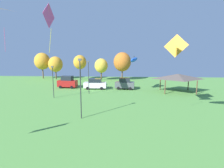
{
  "coord_description": "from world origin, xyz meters",
  "views": [
    {
      "loc": [
        0.6,
        1.21,
        7.15
      ],
      "look_at": [
        -0.35,
        16.84,
        4.58
      ],
      "focal_mm": 28.0,
      "sensor_mm": 36.0,
      "label": 1
    }
  ],
  "objects": [
    {
      "name": "parked_car_second_from_left",
      "position": [
        -5.25,
        37.86,
        1.12
      ],
      "size": [
        4.81,
        2.18,
        2.26
      ],
      "rotation": [
        0.0,
        0.0,
        0.02
      ],
      "color": "silver",
      "rests_on": "ground"
    },
    {
      "name": "treeline_tree_3",
      "position": [
        -5.62,
        51.79,
        4.19
      ],
      "size": [
        3.8,
        3.8,
        6.29
      ],
      "color": "brown",
      "rests_on": "ground"
    },
    {
      "name": "treeline_tree_4",
      "position": [
        0.48,
        52.19,
        5.29
      ],
      "size": [
        5.03,
        5.03,
        8.07
      ],
      "color": "brown",
      "rests_on": "ground"
    },
    {
      "name": "treeline_tree_0",
      "position": [
        -24.36,
        54.41,
        5.35
      ],
      "size": [
        4.73,
        4.73,
        7.97
      ],
      "color": "brown",
      "rests_on": "ground"
    },
    {
      "name": "light_post_2",
      "position": [
        -5.71,
        33.19,
        3.47
      ],
      "size": [
        0.36,
        0.2,
        6.14
      ],
      "color": "#2D2D33",
      "rests_on": "ground"
    },
    {
      "name": "parked_car_third_from_left",
      "position": [
        1.09,
        38.08,
        1.19
      ],
      "size": [
        4.21,
        2.44,
        2.43
      ],
      "rotation": [
        0.0,
        0.0,
        -0.11
      ],
      "color": "#4C5156",
      "rests_on": "ground"
    },
    {
      "name": "parked_car_leftmost",
      "position": [
        -11.6,
        38.82,
        1.3
      ],
      "size": [
        4.31,
        2.32,
        2.69
      ],
      "rotation": [
        0.0,
        0.0,
        -0.09
      ],
      "color": "maroon",
      "rests_on": "ground"
    },
    {
      "name": "kite_flying_0",
      "position": [
        -9.71,
        26.1,
        12.45
      ],
      "size": [
        0.52,
        3.35,
        6.76
      ],
      "color": "#E54C93"
    },
    {
      "name": "treeline_tree_1",
      "position": [
        -19.51,
        52.63,
        4.52
      ],
      "size": [
        4.23,
        4.23,
        6.86
      ],
      "color": "brown",
      "rests_on": "ground"
    },
    {
      "name": "kite_flying_3",
      "position": [
        2.92,
        37.42,
        6.3
      ],
      "size": [
        2.12,
        3.72,
        1.39
      ],
      "color": "blue"
    },
    {
      "name": "treeline_tree_2",
      "position": [
        -12.12,
        52.8,
        5.12
      ],
      "size": [
        3.83,
        3.83,
        7.25
      ],
      "color": "brown",
      "rests_on": "ground"
    },
    {
      "name": "park_pavilion",
      "position": [
        11.44,
        35.89,
        3.08
      ],
      "size": [
        7.48,
        5.52,
        3.6
      ],
      "color": "brown",
      "rests_on": "ground"
    },
    {
      "name": "light_post_0",
      "position": [
        -11.06,
        29.57,
        3.1
      ],
      "size": [
        0.36,
        0.2,
        5.41
      ],
      "color": "#2D2D33",
      "rests_on": "ground"
    },
    {
      "name": "light_post_1",
      "position": [
        -4.08,
        20.16,
        3.82
      ],
      "size": [
        0.36,
        0.2,
        6.82
      ],
      "color": "#2D2D33",
      "rests_on": "ground"
    },
    {
      "name": "kite_flying_7",
      "position": [
        -16.49,
        26.77,
        12.36
      ],
      "size": [
        4.17,
        4.34,
        5.03
      ],
      "color": "orange"
    },
    {
      "name": "kite_flying_9",
      "position": [
        7.32,
        24.21,
        8.36
      ],
      "size": [
        2.62,
        1.6,
        2.93
      ],
      "color": "orange"
    }
  ]
}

